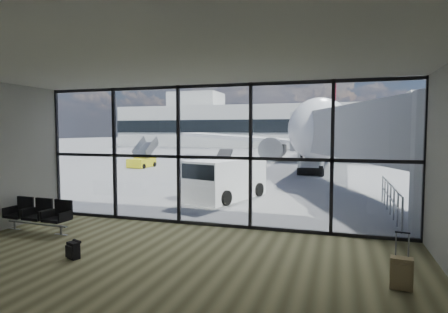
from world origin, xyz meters
The scene contains 21 objects.
ground centered at (0.00, 40.00, 0.00)m, with size 220.00×220.00×0.00m, color slate.
lounge_shell centered at (0.00, -4.80, 2.65)m, with size 12.02×8.01×4.51m.
glass_curtain_wall centered at (0.00, 0.00, 2.25)m, with size 12.10×0.12×4.50m.
jet_bridge centered at (4.90, 7.07, 2.76)m, with size 8.00×16.50×4.33m.
apron_railing centered at (5.60, 3.50, 0.72)m, with size 0.06×5.46×1.11m.
far_terminal centered at (-0.59, 61.97, 4.21)m, with size 80.00×12.20×11.00m.
tree_0 centered at (-45.00, 72.00, 4.63)m, with size 4.95×4.95×7.12m.
tree_1 centered at (-39.00, 72.00, 5.25)m, with size 5.61×5.61×8.07m.
tree_2 centered at (-33.00, 72.00, 5.88)m, with size 6.27×6.27×9.03m.
tree_3 centered at (-27.00, 72.00, 4.63)m, with size 4.95×4.95×7.12m.
tree_4 centered at (-21.00, 72.00, 5.25)m, with size 5.61×5.61×8.07m.
tree_5 centered at (-15.00, 72.00, 5.88)m, with size 6.27×6.27×9.03m.
seating_row centered at (-4.83, -2.12, 0.55)m, with size 2.22×0.72×0.98m.
backpack centered at (-2.18, -3.92, 0.22)m, with size 0.35×0.34×0.44m.
suitcase centered at (4.98, -3.49, 0.33)m, with size 0.43×0.34×1.09m.
airliner centered at (2.75, 29.57, 3.07)m, with size 33.84×39.13×10.09m.
service_van centered at (-1.09, 4.74, 0.92)m, with size 2.96×4.46×1.79m.
belt_loader centered at (-4.59, 15.16, 0.54)m, with size 1.65×3.61×1.61m.
mobile_stairs centered at (-12.09, 16.74, 0.50)m, with size 1.63×2.98×2.08m.
traffic_cone_a centered at (-3.91, 9.74, 0.25)m, with size 0.37×0.37×0.53m.
traffic_cone_b centered at (-2.70, 9.00, 0.26)m, with size 0.39×0.39×0.55m.
Camera 1 is at (3.82, -11.14, 3.03)m, focal length 30.00 mm.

